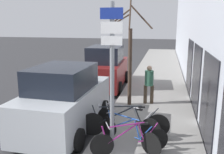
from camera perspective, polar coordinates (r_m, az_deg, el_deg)
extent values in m
plane|color=#333335|center=(14.01, -0.74, -2.15)|extent=(80.00, 80.00, 0.00)
cube|color=gray|center=(16.39, 10.37, 0.08)|extent=(3.20, 32.00, 0.15)
cube|color=#B2B7C1|center=(16.07, 17.18, 10.92)|extent=(0.20, 32.00, 6.50)
cube|color=black|center=(7.47, 21.00, -4.95)|extent=(0.03, 2.26, 2.53)
cube|color=black|center=(10.25, 18.63, -0.17)|extent=(0.03, 2.26, 2.53)
cube|color=black|center=(13.07, 17.28, 2.56)|extent=(0.03, 2.26, 2.53)
cylinder|color=gray|center=(6.51, 0.03, -0.40)|extent=(0.12, 0.12, 3.89)
cube|color=navy|center=(6.28, -0.11, 14.35)|extent=(0.58, 0.02, 0.28)
cube|color=white|center=(6.28, -0.10, 11.21)|extent=(0.55, 0.02, 0.29)
cube|color=white|center=(6.30, -0.10, 8.31)|extent=(0.54, 0.02, 0.23)
cylinder|color=black|center=(6.60, -2.30, -15.40)|extent=(0.58, 0.29, 0.62)
cylinder|color=black|center=(6.98, 10.24, -13.95)|extent=(0.58, 0.29, 0.62)
cylinder|color=#8C1E72|center=(6.58, 2.61, -12.69)|extent=(0.78, 0.38, 0.51)
cylinder|color=#8C1E72|center=(6.51, 3.28, -10.88)|extent=(0.90, 0.43, 0.08)
cylinder|color=#8C1E72|center=(6.72, 6.71, -12.42)|extent=(0.18, 0.11, 0.45)
cylinder|color=#8C1E72|center=(6.88, 8.17, -14.07)|extent=(0.49, 0.24, 0.08)
cylinder|color=#8C1E72|center=(6.81, 8.84, -12.34)|extent=(0.37, 0.19, 0.50)
cylinder|color=#8C1E72|center=(6.49, -1.65, -13.27)|extent=(0.18, 0.10, 0.54)
cube|color=black|center=(6.65, 7.38, -10.48)|extent=(0.22, 0.16, 0.04)
cylinder|color=#99999E|center=(6.39, -1.00, -11.08)|extent=(0.20, 0.41, 0.02)
cylinder|color=black|center=(7.64, -0.82, -11.31)|extent=(0.55, 0.37, 0.63)
cylinder|color=black|center=(6.73, 8.92, -14.94)|extent=(0.55, 0.37, 0.63)
cylinder|color=#1E4799|center=(7.15, 2.54, -10.49)|extent=(0.76, 0.50, 0.52)
cylinder|color=#1E4799|center=(7.02, 3.04, -9.01)|extent=(0.88, 0.57, 0.08)
cylinder|color=#1E4799|center=(6.86, 5.76, -11.79)|extent=(0.18, 0.13, 0.45)
cylinder|color=#1E4799|center=(6.86, 7.02, -14.09)|extent=(0.48, 0.32, 0.08)
cylinder|color=#1E4799|center=(6.72, 7.61, -12.61)|extent=(0.36, 0.24, 0.51)
cylinder|color=#1E4799|center=(7.48, -0.39, -9.61)|extent=(0.18, 0.13, 0.54)
cube|color=black|center=(6.72, 6.33, -10.11)|extent=(0.21, 0.17, 0.04)
cylinder|color=#99999E|center=(7.34, 0.04, -7.83)|extent=(0.26, 0.38, 0.02)
cylinder|color=black|center=(7.72, -4.44, -10.72)|extent=(0.72, 0.14, 0.72)
cylinder|color=black|center=(7.72, 10.40, -10.91)|extent=(0.72, 0.14, 0.72)
cylinder|color=black|center=(7.53, 1.12, -8.55)|extent=(1.09, 0.20, 0.59)
cylinder|color=black|center=(7.44, 1.89, -6.75)|extent=(1.26, 0.23, 0.09)
cylinder|color=black|center=(7.55, 6.01, -8.80)|extent=(0.23, 0.07, 0.52)
cylinder|color=black|center=(7.67, 7.82, -10.74)|extent=(0.68, 0.13, 0.08)
cylinder|color=black|center=(7.58, 8.62, -8.99)|extent=(0.51, 0.11, 0.58)
cylinder|color=black|center=(7.59, -3.74, -8.63)|extent=(0.23, 0.07, 0.62)
cube|color=black|center=(7.46, 6.82, -6.85)|extent=(0.21, 0.11, 0.04)
cylinder|color=#99999E|center=(7.48, -3.02, -6.46)|extent=(0.09, 0.44, 0.02)
cylinder|color=black|center=(8.30, -1.35, -9.25)|extent=(0.62, 0.27, 0.65)
cylinder|color=black|center=(7.57, 8.90, -11.62)|extent=(0.62, 0.27, 0.65)
cylinder|color=#B7B7BC|center=(7.89, 2.27, -8.12)|extent=(0.85, 0.36, 0.53)
cylinder|color=#B7B7BC|center=(7.77, 2.80, -6.67)|extent=(0.99, 0.41, 0.08)
cylinder|color=#B7B7BC|center=(7.66, 5.65, -9.01)|extent=(0.19, 0.10, 0.46)
cylinder|color=#B7B7BC|center=(7.67, 6.96, -11.03)|extent=(0.54, 0.23, 0.08)
cylinder|color=#B7B7BC|center=(7.55, 7.56, -9.58)|extent=(0.40, 0.18, 0.52)
cylinder|color=#B7B7BC|center=(8.16, -0.89, -7.58)|extent=(0.19, 0.10, 0.56)
cube|color=black|center=(7.54, 6.24, -7.38)|extent=(0.22, 0.15, 0.04)
cylinder|color=#99999E|center=(8.02, -0.42, -5.84)|extent=(0.18, 0.42, 0.02)
cube|color=#B2B7BC|center=(8.53, -10.56, -6.57)|extent=(2.04, 4.30, 1.22)
cube|color=black|center=(8.11, -11.33, -0.27)|extent=(1.78, 2.26, 0.77)
cylinder|color=black|center=(10.19, -12.27, -6.22)|extent=(0.24, 0.66, 0.65)
cylinder|color=black|center=(9.53, -1.90, -7.26)|extent=(0.24, 0.66, 0.65)
cylinder|color=black|center=(8.09, -20.63, -11.81)|extent=(0.24, 0.66, 0.65)
cylinder|color=black|center=(7.25, -7.79, -14.04)|extent=(0.24, 0.66, 0.65)
cube|color=maroon|center=(13.67, -1.34, 0.95)|extent=(2.01, 4.36, 1.24)
cube|color=black|center=(13.34, -1.51, 5.22)|extent=(1.75, 2.29, 0.86)
cylinder|color=black|center=(15.24, -3.76, 0.33)|extent=(0.24, 0.68, 0.67)
cylinder|color=black|center=(14.92, 3.16, 0.07)|extent=(0.24, 0.68, 0.67)
cylinder|color=black|center=(12.74, -6.59, -2.17)|extent=(0.24, 0.68, 0.67)
cylinder|color=black|center=(12.35, 1.68, -2.56)|extent=(0.24, 0.68, 0.67)
cylinder|color=#4C3D2D|center=(10.72, 9.11, -3.92)|extent=(0.15, 0.15, 0.79)
cylinder|color=#4C3D2D|center=(10.69, 7.62, -3.93)|extent=(0.15, 0.15, 0.79)
cylinder|color=#33664C|center=(10.53, 8.48, -0.24)|extent=(0.36, 0.36, 0.62)
sphere|color=tan|center=(10.44, 8.56, 2.00)|extent=(0.21, 0.21, 0.21)
cylinder|color=#3D2D23|center=(10.20, 4.11, 2.16)|extent=(0.15, 0.15, 3.14)
cylinder|color=#3D2D23|center=(9.88, 6.75, 13.50)|extent=(0.92, 0.30, 0.93)
cylinder|color=#3D2D23|center=(10.29, 1.47, 12.64)|extent=(1.09, 0.42, 0.62)
cylinder|color=#3D2D23|center=(9.64, 4.17, 14.36)|extent=(0.13, 0.85, 1.18)
cylinder|color=#3D2D23|center=(10.48, 1.32, 13.15)|extent=(1.22, 0.78, 0.81)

